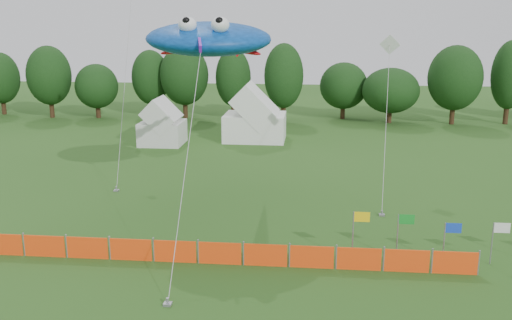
# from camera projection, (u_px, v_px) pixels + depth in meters

# --- Properties ---
(treeline) EXTENTS (104.57, 8.78, 8.36)m
(treeline) POSITION_uv_depth(u_px,v_px,m) (309.00, 81.00, 59.48)
(treeline) COLOR #382314
(treeline) RESTS_ON ground
(tent_left) EXTENTS (3.63, 3.63, 3.21)m
(tent_left) POSITION_uv_depth(u_px,v_px,m) (162.00, 126.00, 48.75)
(tent_left) COLOR silver
(tent_left) RESTS_ON ground
(tent_right) EXTENTS (5.42, 4.34, 3.83)m
(tent_right) POSITION_uv_depth(u_px,v_px,m) (255.00, 119.00, 50.34)
(tent_right) COLOR white
(tent_right) RESTS_ON ground
(barrier_fence) EXTENTS (21.90, 0.06, 1.00)m
(barrier_fence) POSITION_uv_depth(u_px,v_px,m) (220.00, 253.00, 24.88)
(barrier_fence) COLOR #FF440E
(barrier_fence) RESTS_ON ground
(flag_row) EXTENTS (10.73, 0.61, 2.30)m
(flag_row) POSITION_uv_depth(u_px,v_px,m) (473.00, 233.00, 24.73)
(flag_row) COLOR gray
(flag_row) RESTS_ON ground
(stingray_kite) EXTENTS (7.61, 19.34, 10.64)m
(stingray_kite) POSITION_uv_depth(u_px,v_px,m) (212.00, 39.00, 29.77)
(stingray_kite) COLOR blue
(stingray_kite) RESTS_ON ground
(small_kite_white) EXTENTS (1.72, 8.18, 9.54)m
(small_kite_white) POSITION_uv_depth(u_px,v_px,m) (388.00, 84.00, 35.12)
(small_kite_white) COLOR white
(small_kite_white) RESTS_ON ground
(small_kite_dark) EXTENTS (1.81, 9.72, 13.81)m
(small_kite_dark) POSITION_uv_depth(u_px,v_px,m) (126.00, 61.00, 39.05)
(small_kite_dark) COLOR black
(small_kite_dark) RESTS_ON ground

